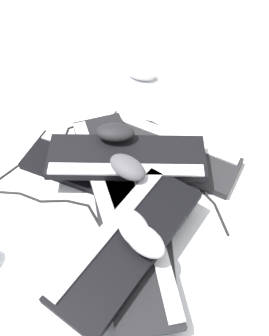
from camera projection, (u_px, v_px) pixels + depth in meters
The scene contains 17 objects.
ground_plane at pixel (153, 174), 1.10m from camera, with size 3.20×3.20×0.00m, color silver.
keyboard_0 at pixel (140, 220), 0.99m from camera, with size 0.46×0.31×0.03m.
keyboard_1 at pixel (166, 151), 1.14m from camera, with size 0.44×0.39×0.03m.
keyboard_2 at pixel (97, 170), 1.10m from camera, with size 0.42×0.41×0.03m.
keyboard_3 at pixel (114, 173), 1.05m from camera, with size 0.45×0.20×0.03m.
keyboard_4 at pixel (134, 243), 0.91m from camera, with size 0.46×0.25×0.03m.
keyboard_5 at pixel (128, 242), 0.88m from camera, with size 0.35×0.46×0.03m.
keyboard_6 at pixel (126, 158), 1.04m from camera, with size 0.32×0.46×0.03m.
mouse_0 at pixel (127, 167), 0.98m from camera, with size 0.11×0.07×0.04m, color #4C4C51.
mouse_2 at pixel (145, 240), 0.84m from camera, with size 0.11×0.07×0.04m, color #B7B7BC.
mouse_3 at pixel (134, 228), 0.86m from camera, with size 0.11×0.07×0.04m, color #B7B7BC.
mouse_4 at pixel (174, 146), 1.11m from camera, with size 0.11×0.07×0.04m, color black.
mouse_5 at pixel (115, 132), 1.06m from camera, with size 0.11×0.07×0.04m, color black.
mouse_6 at pixel (142, 73), 1.37m from camera, with size 0.11×0.07×0.04m, color #B7B7BC.
mouse_7 at pixel (171, 159), 1.07m from camera, with size 0.11×0.07×0.04m, color #B7B7BC.
cable_0 at pixel (125, 151), 1.15m from camera, with size 0.56×0.56×0.01m.
cable_1 at pixel (44, 212), 1.02m from camera, with size 0.46×0.46×0.01m.
Camera 1 is at (0.59, -0.33, 0.87)m, focal length 40.00 mm.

